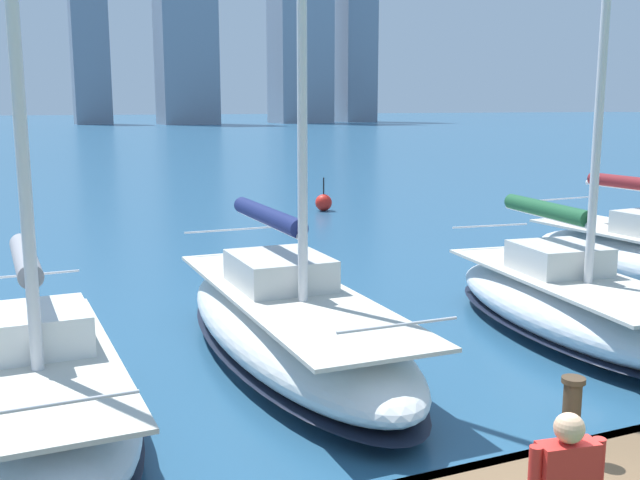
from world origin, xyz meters
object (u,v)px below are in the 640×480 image
at_px(sailboat_grey, 37,387).
at_px(channel_buoy, 324,202).
at_px(mooring_post, 571,415).
at_px(sailboat_forest, 568,300).
at_px(sailboat_navy, 289,320).

distance_m(sailboat_grey, channel_buoy, 21.97).
xyz_separation_m(mooring_post, channel_buoy, (-6.91, -22.47, -0.72)).
bearing_deg(channel_buoy, sailboat_grey, 56.21).
distance_m(sailboat_forest, channel_buoy, 17.70).
bearing_deg(sailboat_navy, sailboat_grey, 19.90).
bearing_deg(sailboat_grey, sailboat_forest, -175.58).
distance_m(sailboat_forest, sailboat_navy, 5.55).
height_order(mooring_post, channel_buoy, mooring_post).
height_order(sailboat_forest, mooring_post, sailboat_forest).
distance_m(sailboat_forest, mooring_post, 6.63).
height_order(sailboat_forest, sailboat_grey, sailboat_grey).
relative_size(sailboat_navy, sailboat_grey, 0.99).
distance_m(sailboat_forest, sailboat_grey, 9.73).
distance_m(sailboat_grey, mooring_post, 6.79).
relative_size(sailboat_forest, sailboat_navy, 0.88).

